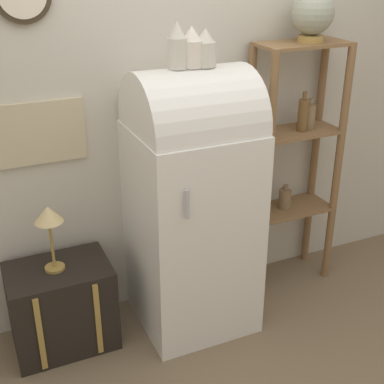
# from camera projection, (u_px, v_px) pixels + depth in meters

# --- Properties ---
(ground_plane) EXTENTS (12.00, 12.00, 0.00)m
(ground_plane) POSITION_uv_depth(u_px,v_px,m) (208.00, 337.00, 3.19)
(ground_plane) COLOR #7A664C
(wall_back) EXTENTS (7.00, 0.09, 2.70)m
(wall_back) POSITION_uv_depth(u_px,v_px,m) (167.00, 93.00, 3.10)
(wall_back) COLOR beige
(wall_back) RESTS_ON ground_plane
(refrigerator) EXTENTS (0.65, 0.66, 1.56)m
(refrigerator) POSITION_uv_depth(u_px,v_px,m) (192.00, 198.00, 3.04)
(refrigerator) COLOR white
(refrigerator) RESTS_ON ground_plane
(suitcase_trunk) EXTENTS (0.57, 0.41, 0.51)m
(suitcase_trunk) POSITION_uv_depth(u_px,v_px,m) (62.00, 306.00, 3.05)
(suitcase_trunk) COLOR black
(suitcase_trunk) RESTS_ON ground_plane
(shelf_unit) EXTENTS (0.58, 0.30, 1.61)m
(shelf_unit) POSITION_uv_depth(u_px,v_px,m) (294.00, 155.00, 3.42)
(shelf_unit) COLOR olive
(shelf_unit) RESTS_ON ground_plane
(globe) EXTENTS (0.25, 0.25, 0.29)m
(globe) POSITION_uv_depth(u_px,v_px,m) (313.00, 14.00, 3.06)
(globe) COLOR #AD8942
(globe) RESTS_ON shelf_unit
(vase_left) EXTENTS (0.10, 0.10, 0.23)m
(vase_left) POSITION_uv_depth(u_px,v_px,m) (177.00, 47.00, 2.66)
(vase_left) COLOR beige
(vase_left) RESTS_ON refrigerator
(vase_center) EXTENTS (0.12, 0.12, 0.21)m
(vase_center) POSITION_uv_depth(u_px,v_px,m) (192.00, 48.00, 2.69)
(vase_center) COLOR silver
(vase_center) RESTS_ON refrigerator
(vase_right) EXTENTS (0.11, 0.11, 0.19)m
(vase_right) POSITION_uv_depth(u_px,v_px,m) (205.00, 49.00, 2.71)
(vase_right) COLOR beige
(vase_right) RESTS_ON refrigerator
(desk_lamp) EXTENTS (0.15, 0.15, 0.38)m
(desk_lamp) POSITION_uv_depth(u_px,v_px,m) (49.00, 220.00, 2.81)
(desk_lamp) COLOR #AD8942
(desk_lamp) RESTS_ON suitcase_trunk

